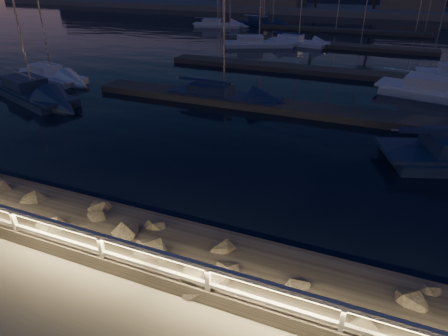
{
  "coord_description": "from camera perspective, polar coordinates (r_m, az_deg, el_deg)",
  "views": [
    {
      "loc": [
        7.05,
        -6.28,
        7.02
      ],
      "look_at": [
        2.71,
        4.0,
        1.38
      ],
      "focal_mm": 32.0,
      "sensor_mm": 36.0,
      "label": 1
    }
  ],
  "objects": [
    {
      "name": "far_shore",
      "position": [
        80.93,
        19.02,
        20.72
      ],
      "size": [
        160.0,
        14.0,
        5.2
      ],
      "color": "gray",
      "rests_on": "ground"
    },
    {
      "name": "ground",
      "position": [
        11.76,
        -20.61,
        -11.85
      ],
      "size": [
        400.0,
        400.0,
        0.0
      ],
      "primitive_type": "plane",
      "color": "gray",
      "rests_on": "ground"
    },
    {
      "name": "floating_docks",
      "position": [
        40.1,
        12.86,
        15.52
      ],
      "size": [
        22.0,
        36.0,
        0.4
      ],
      "color": "#5D564D",
      "rests_on": "ground"
    },
    {
      "name": "guard_rail",
      "position": [
        11.36,
        -21.5,
        -8.67
      ],
      "size": [
        44.11,
        0.12,
        1.06
      ],
      "color": "silver",
      "rests_on": "ground"
    },
    {
      "name": "sailboat_g",
      "position": [
        29.6,
        29.31,
        9.44
      ],
      "size": [
        9.42,
        4.5,
        15.41
      ],
      "rotation": [
        0.0,
        0.0,
        -0.21
      ],
      "color": "white",
      "rests_on": "ground"
    },
    {
      "name": "sailboat_m",
      "position": [
        61.48,
        5.53,
        19.98
      ],
      "size": [
        6.96,
        2.75,
        11.61
      ],
      "rotation": [
        0.0,
        0.0,
        -0.11
      ],
      "color": "navy",
      "rests_on": "ground"
    },
    {
      "name": "harbor_water",
      "position": [
        38.98,
        12.39,
        14.4
      ],
      "size": [
        400.0,
        440.0,
        0.6
      ],
      "color": "black",
      "rests_on": "ground"
    },
    {
      "name": "sailboat_j",
      "position": [
        46.0,
        10.38,
        17.37
      ],
      "size": [
        6.73,
        3.04,
        11.09
      ],
      "rotation": [
        0.0,
        0.0,
        -0.18
      ],
      "color": "white",
      "rests_on": "ground"
    },
    {
      "name": "sailboat_c",
      "position": [
        25.54,
        -0.39,
        10.39
      ],
      "size": [
        7.19,
        2.4,
        12.06
      ],
      "rotation": [
        0.0,
        0.0,
        -0.03
      ],
      "color": "navy",
      "rests_on": "ground"
    },
    {
      "name": "sailboat_k",
      "position": [
        44.54,
        4.74,
        17.42
      ],
      "size": [
        7.68,
        4.98,
        12.74
      ],
      "rotation": [
        0.0,
        0.0,
        0.43
      ],
      "color": "white",
      "rests_on": "ground"
    },
    {
      "name": "sailboat_n",
      "position": [
        59.5,
        -1.06,
        19.85
      ],
      "size": [
        7.16,
        3.48,
        11.77
      ],
      "rotation": [
        0.0,
        0.0,
        0.22
      ],
      "color": "white",
      "rests_on": "ground"
    },
    {
      "name": "sailboat_f",
      "position": [
        33.44,
        -23.52,
        12.19
      ],
      "size": [
        6.88,
        3.57,
        11.3
      ],
      "rotation": [
        0.0,
        0.0,
        -0.26
      ],
      "color": "white",
      "rests_on": "ground"
    },
    {
      "name": "sailboat_b",
      "position": [
        28.97,
        -25.79,
        9.85
      ],
      "size": [
        8.24,
        4.84,
        13.6
      ],
      "rotation": [
        0.0,
        0.0,
        -0.35
      ],
      "color": "navy",
      "rests_on": "ground"
    }
  ]
}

